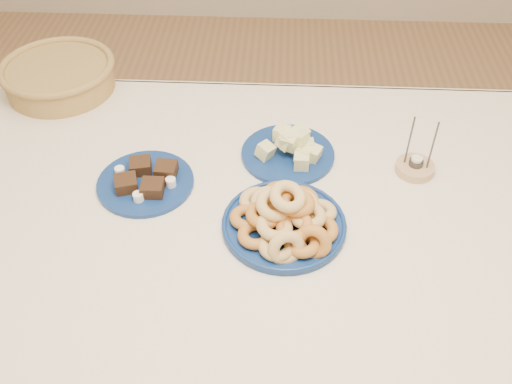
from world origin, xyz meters
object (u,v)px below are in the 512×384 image
dining_table (257,236)px  brownie_plate (146,181)px  wicker_basket (59,75)px  candle_holder (415,167)px  donut_platter (285,219)px  melon_plate (291,149)px

dining_table → brownie_plate: 0.32m
brownie_plate → wicker_basket: wicker_basket is taller
dining_table → candle_holder: bearing=20.8°
donut_platter → wicker_basket: bearing=141.3°
brownie_plate → wicker_basket: size_ratio=0.60×
brownie_plate → candle_holder: bearing=7.1°
dining_table → candle_holder: 0.45m
donut_platter → wicker_basket: size_ratio=0.81×
melon_plate → wicker_basket: wicker_basket is taller
brownie_plate → wicker_basket: bearing=129.1°
dining_table → donut_platter: size_ratio=4.93×
wicker_basket → candle_holder: size_ratio=2.55×
wicker_basket → candle_holder: candle_holder is taller
melon_plate → wicker_basket: (-0.72, 0.29, 0.02)m
donut_platter → candle_holder: bearing=33.6°
wicker_basket → brownie_plate: bearing=-50.9°
dining_table → donut_platter: bearing=-45.2°
dining_table → donut_platter: donut_platter is taller
melon_plate → candle_holder: candle_holder is taller
dining_table → melon_plate: size_ratio=6.11×
brownie_plate → donut_platter: bearing=-21.1°
dining_table → candle_holder: candle_holder is taller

